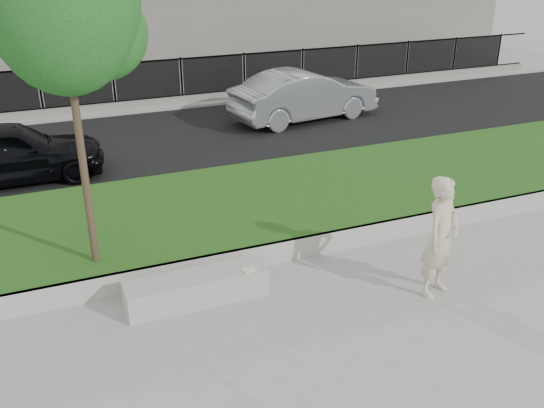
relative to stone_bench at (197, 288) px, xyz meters
name	(u,v)px	position (x,y,z in m)	size (l,w,h in m)	color
ground	(281,297)	(1.26, -0.40, -0.23)	(90.00, 90.00, 0.00)	gray
grass_bank	(221,212)	(1.26, 2.60, -0.03)	(34.00, 4.00, 0.40)	#0E340D
grass_kerb	(257,256)	(1.26, 0.64, -0.03)	(34.00, 0.08, 0.40)	#9C9992
street	(160,141)	(1.26, 8.10, -0.21)	(34.00, 7.00, 0.04)	black
far_pavement	(130,102)	(1.26, 12.60, -0.17)	(34.00, 3.00, 0.12)	gray
iron_fence	(134,95)	(1.26, 11.60, 0.32)	(32.00, 0.30, 1.50)	slate
stone_bench	(197,288)	(0.00, 0.00, 0.00)	(2.22, 0.55, 0.45)	#9C9992
man	(441,237)	(3.60, -1.21, 0.76)	(0.72, 0.47, 1.98)	beige
book	(249,270)	(0.81, -0.15, 0.24)	(0.22, 0.16, 0.02)	beige
young_tree	(67,0)	(-1.27, 1.23, 4.22)	(2.27, 2.18, 5.57)	#38281C
car_dark	(9,152)	(-2.54, 6.41, 0.52)	(1.67, 4.15, 1.41)	black
car_silver	(304,95)	(5.85, 8.48, 0.57)	(1.60, 4.58, 1.51)	#94979D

